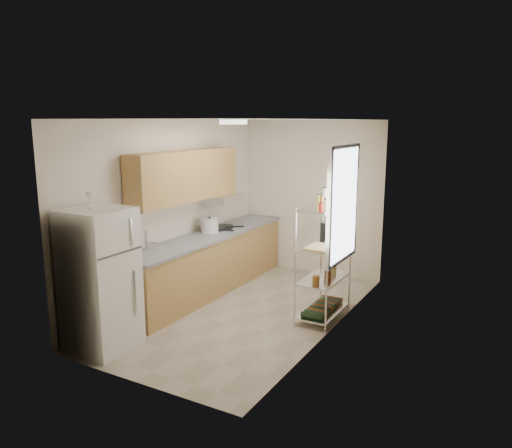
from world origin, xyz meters
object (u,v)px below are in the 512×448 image
(rice_cooker, at_px, (210,225))
(espresso_machine, at_px, (330,231))
(frying_pan_large, at_px, (216,228))
(cutting_board, at_px, (321,248))
(refrigerator, at_px, (100,280))

(rice_cooker, relative_size, espresso_machine, 0.95)
(frying_pan_large, height_order, cutting_board, cutting_board)
(refrigerator, height_order, rice_cooker, refrigerator)
(refrigerator, xyz_separation_m, cutting_board, (1.92, 1.85, 0.21))
(cutting_board, bearing_deg, rice_cooker, 166.04)
(frying_pan_large, bearing_deg, cutting_board, -18.56)
(refrigerator, relative_size, cutting_board, 4.00)
(frying_pan_large, bearing_deg, refrigerator, -86.89)
(refrigerator, bearing_deg, cutting_board, 43.83)
(espresso_machine, bearing_deg, cutting_board, -73.47)
(rice_cooker, height_order, frying_pan_large, rice_cooker)
(rice_cooker, bearing_deg, frying_pan_large, 92.48)
(refrigerator, distance_m, cutting_board, 2.67)
(cutting_board, bearing_deg, frying_pan_large, 161.13)
(rice_cooker, bearing_deg, espresso_machine, -2.52)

